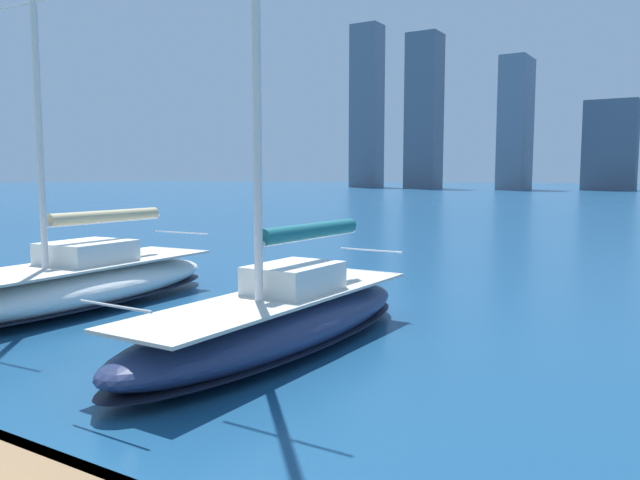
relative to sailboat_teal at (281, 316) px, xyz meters
name	(u,v)px	position (x,y,z in m)	size (l,w,h in m)	color
sailboat_teal	(281,316)	(0.00, 0.00, 0.00)	(2.31, 8.61, 10.68)	navy
sailboat_tan	(72,283)	(6.70, -0.24, 0.01)	(3.42, 9.62, 11.60)	white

